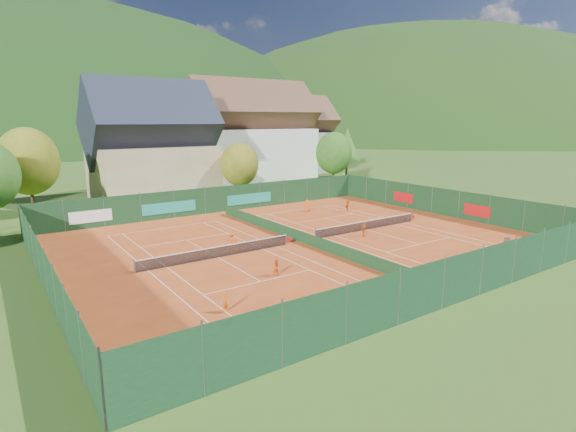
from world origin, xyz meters
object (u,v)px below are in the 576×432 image
at_px(player_left_far, 232,241).
at_px(player_right_near, 364,229).
at_px(player_right_far_b, 347,206).
at_px(chalet, 152,149).
at_px(hotel_block_b, 292,140).
at_px(ball_hopper, 507,239).
at_px(player_right_far_a, 307,206).
at_px(player_left_mid, 277,268).
at_px(hotel_block_a, 252,139).
at_px(player_left_near, 225,302).

height_order(player_left_far, player_right_near, player_left_far).
height_order(player_right_near, player_right_far_b, player_right_far_b).
xyz_separation_m(chalet, player_right_far_b, (15.37, -22.27, -5.93)).
xyz_separation_m(hotel_block_b, player_left_far, (-35.95, -42.41, -5.91)).
xyz_separation_m(ball_hopper, player_right_far_a, (-5.30, 21.26, 0.14)).
bearing_deg(player_left_mid, player_left_far, 100.64).
height_order(hotel_block_a, player_left_mid, hotel_block_a).
bearing_deg(player_right_far_b, hotel_block_b, -150.99).
height_order(ball_hopper, player_right_far_a, player_right_far_a).
bearing_deg(ball_hopper, player_left_far, 147.78).
bearing_deg(player_left_far, hotel_block_a, -91.42).
relative_size(chalet, player_left_near, 13.17).
bearing_deg(hotel_block_b, hotel_block_a, -150.26).
bearing_deg(player_left_mid, ball_hopper, 1.96).
bearing_deg(ball_hopper, hotel_block_b, 73.57).
xyz_separation_m(hotel_block_b, player_left_mid, (-36.54, -50.14, -6.00)).
distance_m(hotel_block_b, player_left_near, 68.37).
xyz_separation_m(player_left_near, player_right_far_b, (24.53, 17.22, 0.08)).
height_order(chalet, player_right_far_a, chalet).
bearing_deg(hotel_block_b, player_left_mid, -126.08).
xyz_separation_m(ball_hopper, player_left_far, (-19.76, 12.45, 0.16)).
distance_m(hotel_block_b, player_right_near, 51.99).
height_order(player_left_near, player_left_far, player_left_far).
height_order(chalet, hotel_block_a, hotel_block_a).
distance_m(hotel_block_a, player_right_near, 39.58).
xyz_separation_m(ball_hopper, player_right_near, (-7.91, 9.18, 0.14)).
distance_m(chalet, player_right_near, 33.44).
distance_m(chalet, player_left_near, 40.98).
bearing_deg(chalet, player_left_near, -103.07).
bearing_deg(player_right_far_b, chalet, -90.45).
height_order(ball_hopper, player_right_near, player_right_near).
distance_m(chalet, hotel_block_a, 19.94).
relative_size(player_left_far, player_right_near, 1.02).
height_order(hotel_block_b, player_right_far_b, hotel_block_b).
bearing_deg(hotel_block_b, ball_hopper, -106.43).
relative_size(player_left_near, player_right_far_a, 0.88).
xyz_separation_m(hotel_block_a, player_right_far_b, (-3.63, -28.27, -6.69)).
height_order(player_left_mid, player_right_far_a, player_right_far_a).
bearing_deg(player_left_far, player_right_far_b, -130.34).
distance_m(ball_hopper, player_left_far, 23.36).
bearing_deg(player_left_far, player_right_far_a, -117.55).
distance_m(ball_hopper, player_right_near, 12.12).
xyz_separation_m(ball_hopper, player_right_far_b, (-1.45, 18.60, 0.14)).
bearing_deg(player_left_near, hotel_block_b, 29.97).
bearing_deg(player_right_far_b, ball_hopper, 59.38).
distance_m(chalet, player_right_far_b, 27.70).
distance_m(hotel_block_a, ball_hopper, 47.41).
bearing_deg(ball_hopper, chalet, 112.37).
xyz_separation_m(player_left_far, player_right_far_a, (14.46, 8.81, -0.02)).
distance_m(ball_hopper, player_right_far_a, 21.91).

